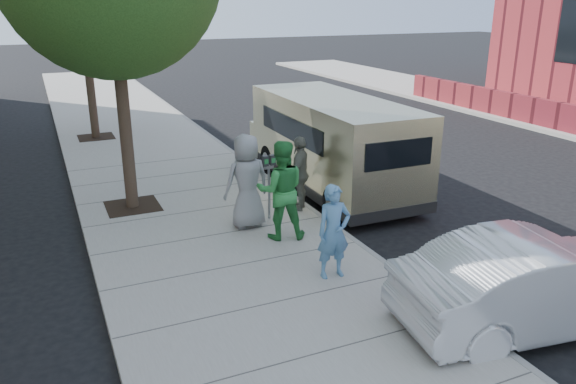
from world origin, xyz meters
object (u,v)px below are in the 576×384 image
object	(u,v)px
parking_meter	(269,173)
sedan	(540,283)
person_gray_shirt	(247,181)
person_striped_polo	(300,173)
person_officer	(334,232)
van	(331,141)
person_green_shirt	(281,190)

from	to	relation	value
parking_meter	sedan	xyz separation A→B (m)	(2.15, -5.42, -0.46)
person_gray_shirt	person_striped_polo	xyz separation A→B (m)	(1.46, 0.50, -0.14)
person_officer	sedan	bearing A→B (deg)	-45.76
van	person_gray_shirt	size ratio (longest dim) A/B	3.25
van	person_officer	xyz separation A→B (m)	(-2.43, -4.66, -0.28)
van	person_striped_polo	distance (m)	2.11
person_gray_shirt	person_striped_polo	bearing A→B (deg)	-164.39
van	sedan	bearing A→B (deg)	-91.31
person_officer	person_green_shirt	bearing A→B (deg)	97.18
parking_meter	van	distance (m)	2.94
van	person_gray_shirt	bearing A→B (deg)	-146.46
person_officer	person_striped_polo	bearing A→B (deg)	77.25
person_green_shirt	person_officer	bearing A→B (deg)	111.81
person_officer	person_gray_shirt	distance (m)	2.80
van	person_green_shirt	distance (m)	3.77
person_green_shirt	person_gray_shirt	bearing A→B (deg)	-46.08
parking_meter	sedan	bearing A→B (deg)	-75.37
sedan	person_green_shirt	world-z (taller)	person_green_shirt
sedan	person_officer	world-z (taller)	person_officer
person_officer	person_striped_polo	world-z (taller)	person_striped_polo
van	person_gray_shirt	world-z (taller)	van
van	person_striped_polo	size ratio (longest dim) A/B	3.79
person_officer	person_green_shirt	xyz separation A→B (m)	(-0.15, 1.91, 0.17)
sedan	parking_meter	bearing A→B (deg)	29.22
person_green_shirt	person_striped_polo	bearing A→B (deg)	-110.91
parking_meter	person_officer	size ratio (longest dim) A/B	0.86
van	person_green_shirt	world-z (taller)	van
parking_meter	person_officer	xyz separation A→B (m)	(-0.03, -2.97, -0.21)
parking_meter	sedan	size ratio (longest dim) A/B	0.32
sedan	person_gray_shirt	world-z (taller)	person_gray_shirt
person_green_shirt	person_gray_shirt	xyz separation A→B (m)	(-0.41, 0.82, -0.01)
person_striped_polo	parking_meter	bearing A→B (deg)	-35.43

